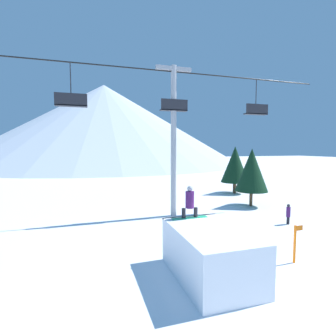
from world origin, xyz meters
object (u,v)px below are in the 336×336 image
(trail_marker, at_px, (295,243))
(distant_skier, at_px, (288,213))
(pine_tree_near, at_px, (252,170))
(snow_ramp, at_px, (210,253))
(snowboarder, at_px, (190,202))

(trail_marker, relative_size, distant_skier, 1.24)
(pine_tree_near, bearing_deg, distant_skier, -99.55)
(snow_ramp, xyz_separation_m, pine_tree_near, (8.24, 9.32, 1.99))
(snowboarder, height_order, distant_skier, snowboarder)
(snowboarder, bearing_deg, trail_marker, -21.74)
(snow_ramp, height_order, pine_tree_near, pine_tree_near)
(snow_ramp, relative_size, trail_marker, 2.56)
(snowboarder, bearing_deg, distant_skier, 20.51)
(snowboarder, relative_size, pine_tree_near, 0.33)
(snow_ramp, bearing_deg, snowboarder, 94.61)
(snow_ramp, bearing_deg, trail_marker, 0.66)
(pine_tree_near, relative_size, distant_skier, 3.69)
(pine_tree_near, relative_size, trail_marker, 2.99)
(snowboarder, xyz_separation_m, trail_marker, (3.90, -1.56, -1.57))
(snow_ramp, xyz_separation_m, trail_marker, (3.78, 0.04, -0.05))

